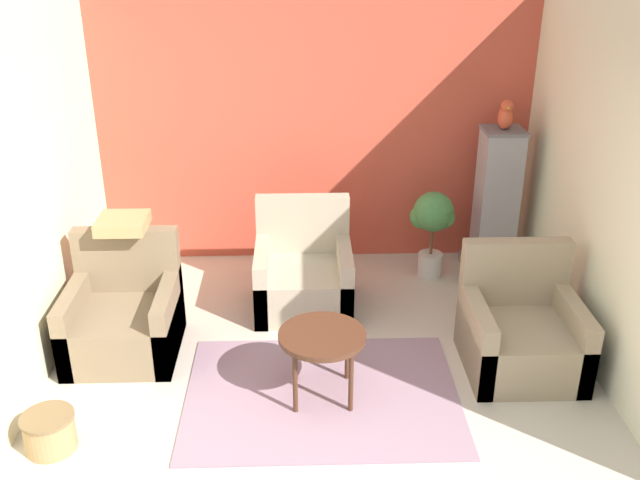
% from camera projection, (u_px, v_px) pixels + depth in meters
% --- Properties ---
extents(wall_back_accent, '(4.38, 0.06, 2.77)m').
position_uv_depth(wall_back_accent, '(314.00, 127.00, 7.03)').
color(wall_back_accent, '#C64C38').
rests_on(wall_back_accent, ground_plane).
extents(wall_left, '(0.06, 3.54, 2.77)m').
position_uv_depth(wall_left, '(32.00, 193.00, 5.33)').
color(wall_left, beige).
rests_on(wall_left, ground_plane).
extents(wall_right, '(0.06, 3.54, 2.77)m').
position_uv_depth(wall_right, '(602.00, 187.00, 5.45)').
color(wall_right, beige).
rests_on(wall_right, ground_plane).
extents(area_rug, '(2.03, 1.51, 0.01)m').
position_uv_depth(area_rug, '(322.00, 394.00, 5.34)').
color(area_rug, gray).
rests_on(area_rug, ground_plane).
extents(coffee_table, '(0.64, 0.64, 0.54)m').
position_uv_depth(coffee_table, '(322.00, 340.00, 5.14)').
color(coffee_table, '#472819').
rests_on(coffee_table, ground_plane).
extents(armchair_left, '(0.86, 0.86, 0.95)m').
position_uv_depth(armchair_left, '(124.00, 319.00, 5.79)').
color(armchair_left, '#7A664C').
rests_on(armchair_left, ground_plane).
extents(armchair_right, '(0.86, 0.86, 0.95)m').
position_uv_depth(armchair_right, '(521.00, 334.00, 5.58)').
color(armchair_right, '#9E896B').
rests_on(armchair_right, ground_plane).
extents(armchair_middle, '(0.86, 0.86, 0.95)m').
position_uv_depth(armchair_middle, '(303.00, 276.00, 6.48)').
color(armchair_middle, tan).
rests_on(armchair_middle, ground_plane).
extents(birdcage, '(0.52, 0.52, 1.47)m').
position_uv_depth(birdcage, '(496.00, 207.00, 6.96)').
color(birdcage, slate).
rests_on(birdcage, ground_plane).
extents(parrot, '(0.13, 0.24, 0.29)m').
position_uv_depth(parrot, '(505.00, 115.00, 6.58)').
color(parrot, '#D14C2D').
rests_on(parrot, birdcage).
extents(potted_plant, '(0.43, 0.39, 0.88)m').
position_uv_depth(potted_plant, '(432.00, 221.00, 6.89)').
color(potted_plant, beige).
rests_on(potted_plant, ground_plane).
extents(wicker_basket, '(0.35, 0.35, 0.26)m').
position_uv_depth(wicker_basket, '(49.00, 431.00, 4.75)').
color(wicker_basket, '#A37F51').
rests_on(wicker_basket, ground_plane).
extents(throw_pillow, '(0.39, 0.39, 0.10)m').
position_uv_depth(throw_pillow, '(123.00, 223.00, 5.78)').
color(throw_pillow, tan).
rests_on(throw_pillow, armchair_left).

